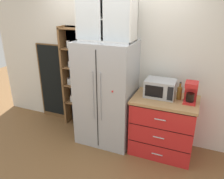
{
  "coord_description": "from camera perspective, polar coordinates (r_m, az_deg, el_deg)",
  "views": [
    {
      "loc": [
        1.37,
        -3.03,
        2.25
      ],
      "look_at": [
        0.1,
        0.01,
        0.94
      ],
      "focal_mm": 35.55,
      "sensor_mm": 36.0,
      "label": 1
    }
  ],
  "objects": [
    {
      "name": "chalkboard_menu",
      "position": [
        4.55,
        -15.01,
        1.86
      ],
      "size": [
        0.6,
        0.04,
        1.51
      ],
      "color": "brown",
      "rests_on": "ground"
    },
    {
      "name": "ground_plane",
      "position": [
        4.02,
        -1.4,
        -12.34
      ],
      "size": [
        10.72,
        10.72,
        0.0
      ],
      "primitive_type": "plane",
      "color": "brown"
    },
    {
      "name": "wall_back_cream",
      "position": [
        3.83,
        0.89,
        6.94
      ],
      "size": [
        5.02,
        0.1,
        2.55
      ],
      "primitive_type": "cube",
      "color": "silver",
      "rests_on": "ground"
    },
    {
      "name": "counter_cabinet",
      "position": [
        3.58,
        12.98,
        -8.96
      ],
      "size": [
        0.95,
        0.67,
        0.92
      ],
      "color": "red",
      "rests_on": "ground"
    },
    {
      "name": "mug_cream",
      "position": [
        3.3,
        13.54,
        -1.96
      ],
      "size": [
        0.12,
        0.09,
        0.09
      ],
      "color": "silver",
      "rests_on": "counter_cabinet"
    },
    {
      "name": "coffee_maker",
      "position": [
        3.29,
        19.62,
        -0.6
      ],
      "size": [
        0.17,
        0.2,
        0.31
      ],
      "color": "red",
      "rests_on": "counter_cabinet"
    },
    {
      "name": "bottle_amber",
      "position": [
        3.35,
        16.97,
        -0.59
      ],
      "size": [
        0.07,
        0.07,
        0.26
      ],
      "color": "brown",
      "rests_on": "counter_cabinet"
    },
    {
      "name": "microwave",
      "position": [
        3.38,
        12.31,
        0.32
      ],
      "size": [
        0.44,
        0.33,
        0.26
      ],
      "color": "#ADAFB5",
      "rests_on": "counter_cabinet"
    },
    {
      "name": "refrigerator",
      "position": [
        3.62,
        -1.46,
        -1.03
      ],
      "size": [
        0.9,
        0.71,
        1.7
      ],
      "color": "#ADAFB5",
      "rests_on": "ground"
    },
    {
      "name": "upper_cabinet",
      "position": [
        3.39,
        -1.32,
        17.73
      ],
      "size": [
        0.86,
        0.32,
        0.63
      ],
      "color": "silver",
      "rests_on": "refrigerator"
    },
    {
      "name": "pantry_shelf_column",
      "position": [
        4.15,
        -9.06,
        3.3
      ],
      "size": [
        0.52,
        0.25,
        1.86
      ],
      "color": "brown",
      "rests_on": "ground"
    }
  ]
}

